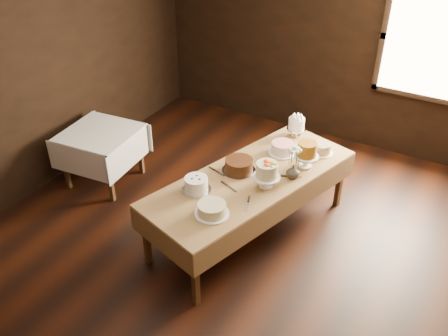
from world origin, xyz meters
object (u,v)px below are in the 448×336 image
Objects in this scene: cake_server_b at (247,207)px; cake_server_c at (267,166)px; cake_swirl at (196,185)px; side_table at (100,138)px; display_table at (251,181)px; cake_cream at (212,209)px; cake_meringue at (296,128)px; cake_chocolate at (239,166)px; flower_vase at (293,172)px; cake_server_e at (220,173)px; cake_speckled at (322,149)px; cake_caramel at (306,156)px; cake_flowers at (266,176)px; cake_server_d at (294,176)px; cake_lattice at (282,149)px; cake_server_a at (232,189)px.

cake_server_c is at bearing 170.37° from cake_server_b.
side_table is at bearing 164.79° from cake_swirl.
display_table is 0.74m from cake_cream.
cake_meringue is 0.72× the size of cake_chocolate.
cake_server_c is (0.22, 0.24, -0.06)m from cake_chocolate.
cake_server_e is at bearing -155.38° from flower_vase.
cake_caramel reaches higher than cake_speckled.
cake_flowers is at bearing -82.17° from cake_meringue.
cake_caramel reaches higher than cake_server_b.
cake_server_b is at bearing -17.71° from cake_server_e.
cake_meringue reaches higher than cake_speckled.
cake_meringue is 0.87m from cake_server_d.
display_table is 0.60m from cake_lattice.
cake_speckled is 1.06× the size of cake_server_c.
side_table is 3.24× the size of cake_flowers.
side_table is 2.26m from cake_flowers.
cake_caramel is (-0.05, -0.35, 0.07)m from cake_speckled.
cake_caramel is 1.26× the size of cake_server_c.
cake_speckled is at bearing 82.02° from flower_vase.
cake_swirl is (-0.56, -0.41, -0.05)m from cake_flowers.
cake_speckled is 0.78× the size of cake_swirl.
cake_flowers reaches higher than cake_swirl.
cake_server_d is (-0.08, -0.58, -0.05)m from cake_speckled.
cake_meringue is (0.05, 1.02, 0.16)m from display_table.
cake_speckled is 0.84× the size of cake_caramel.
side_table is at bearing -179.19° from display_table.
cake_cream reaches higher than display_table.
cake_cream reaches higher than cake_server_c.
cake_caramel is (0.41, 0.46, 0.18)m from display_table.
cake_server_e is (1.73, -0.09, 0.11)m from side_table.
cake_chocolate is 0.55m from cake_swirl.
display_table is 7.11× the size of cake_chocolate.
cake_caramel reaches higher than cake_meringue.
cake_server_a is at bearing -141.80° from cake_flowers.
flower_vase is (0.37, 0.20, 0.13)m from display_table.
cake_speckled is at bearing 56.37° from cake_server_d.
cake_lattice is at bearing 103.03° from cake_server_d.
cake_caramel is 0.96m from cake_server_b.
cake_flowers is 0.53m from cake_server_e.
cake_server_c is at bearing 61.49° from cake_swirl.
cake_server_b and cake_server_d have the same top height.
flower_vase reaches higher than cake_server_d.
cake_server_e is at bearing -129.97° from cake_speckled.
cake_flowers is 0.33m from flower_vase.
cake_server_b is (0.23, 0.26, -0.05)m from cake_cream.
cake_meringue is at bearing 151.53° from cake_speckled.
cake_server_c is at bearing -127.07° from cake_speckled.
cake_server_e is at bearing 114.49° from cake_cream.
cake_flowers reaches higher than display_table.
cake_speckled is 0.76× the size of cake_cream.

